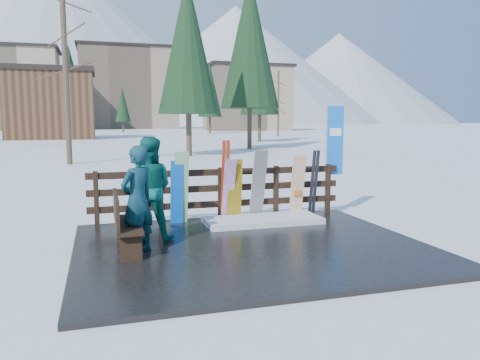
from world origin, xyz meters
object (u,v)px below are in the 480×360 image
object	(u,v)px
bench	(123,221)
person_back	(148,189)
snowboard_5	(297,186)
person_front	(137,200)
snowboard_0	(177,193)
snowboard_3	(229,190)
rental_flag	(333,145)
snowboard_2	(235,190)
snowboard_1	(181,188)
snowboard_4	(258,185)

from	to	relation	value
bench	person_back	xyz separation A→B (m)	(0.48, 0.65, 0.43)
snowboard_5	person_front	world-z (taller)	person_front
person_front	person_back	xyz separation A→B (m)	(0.26, 0.79, 0.06)
person_front	person_back	size ratio (longest dim) A/B	0.94
bench	snowboard_0	distance (m)	2.13
snowboard_5	snowboard_3	bearing A→B (deg)	180.00
rental_flag	snowboard_2	bearing A→B (deg)	-173.76
snowboard_1	snowboard_3	distance (m)	1.03
rental_flag	snowboard_0	bearing A→B (deg)	-175.85
snowboard_5	snowboard_1	bearing A→B (deg)	180.00
snowboard_2	snowboard_4	xyz separation A→B (m)	(0.54, 0.00, 0.09)
snowboard_1	snowboard_2	bearing A→B (deg)	0.00
snowboard_2	person_back	distance (m)	2.26
snowboard_1	snowboard_5	distance (m)	2.63
snowboard_3	snowboard_5	size ratio (longest dim) A/B	0.99
snowboard_0	snowboard_1	xyz separation A→B (m)	(0.09, 0.00, 0.09)
bench	snowboard_1	xyz separation A→B (m)	(1.27, 1.77, 0.25)
snowboard_0	person_back	xyz separation A→B (m)	(-0.69, -1.12, 0.26)
bench	snowboard_0	size ratio (longest dim) A/B	1.09
snowboard_2	snowboard_4	bearing A→B (deg)	0.00
snowboard_3	snowboard_1	bearing A→B (deg)	-180.00
snowboard_4	person_back	xyz separation A→B (m)	(-2.48, -1.12, 0.17)
person_front	snowboard_3	bearing A→B (deg)	-175.33
snowboard_1	snowboard_2	size ratio (longest dim) A/B	1.16
snowboard_4	snowboard_5	xyz separation A→B (m)	(0.93, -0.00, -0.06)
bench	rental_flag	world-z (taller)	rental_flag
snowboard_4	person_back	distance (m)	2.73
snowboard_2	snowboard_4	distance (m)	0.54
snowboard_3	rental_flag	bearing A→B (deg)	5.91
snowboard_3	snowboard_4	world-z (taller)	snowboard_4
snowboard_5	person_back	world-z (taller)	person_back
snowboard_0	snowboard_5	size ratio (longest dim) A/B	0.96
bench	snowboard_3	world-z (taller)	snowboard_3
snowboard_3	person_front	xyz separation A→B (m)	(-2.07, -1.92, 0.20)
rental_flag	person_back	distance (m)	4.68
snowboard_4	person_front	size ratio (longest dim) A/B	0.90
bench	snowboard_3	distance (m)	2.90
snowboard_3	snowboard_2	bearing A→B (deg)	-0.00
snowboard_2	person_front	bearing A→B (deg)	-139.02
bench	snowboard_5	size ratio (longest dim) A/B	1.05
snowboard_2	person_back	world-z (taller)	person_back
bench	person_front	bearing A→B (deg)	-33.35
snowboard_2	rental_flag	distance (m)	2.65
snowboard_1	snowboard_2	distance (m)	1.17
snowboard_0	snowboard_1	distance (m)	0.13
snowboard_4	person_back	size ratio (longest dim) A/B	0.84
snowboard_4	snowboard_5	bearing A→B (deg)	-0.00
person_front	rental_flag	bearing A→B (deg)	166.88
snowboard_5	rental_flag	xyz separation A→B (m)	(1.01, 0.27, 0.90)
person_back	bench	bearing A→B (deg)	68.12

